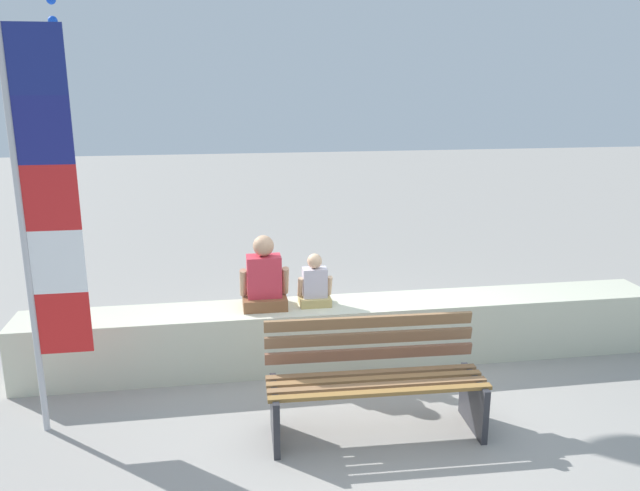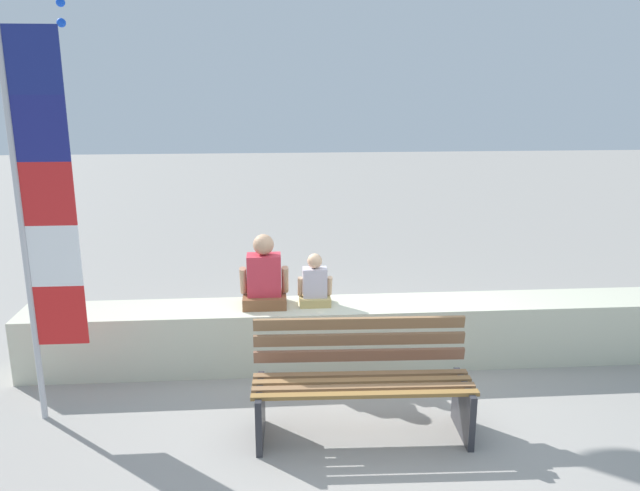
% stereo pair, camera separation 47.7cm
% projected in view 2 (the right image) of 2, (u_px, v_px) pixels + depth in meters
% --- Properties ---
extents(ground_plane, '(40.00, 40.00, 0.00)m').
position_uv_depth(ground_plane, '(361.00, 403.00, 5.49)').
color(ground_plane, gray).
extents(seawall_ledge, '(6.32, 0.58, 0.61)m').
position_uv_depth(seawall_ledge, '(349.00, 333.00, 6.23)').
color(seawall_ledge, beige).
rests_on(seawall_ledge, ground).
extents(park_bench, '(1.74, 0.67, 0.88)m').
position_uv_depth(park_bench, '(362.00, 382.00, 4.96)').
color(park_bench, olive).
rests_on(park_bench, ground).
extents(person_adult, '(0.47, 0.34, 0.71)m').
position_uv_depth(person_adult, '(264.00, 278.00, 6.04)').
color(person_adult, brown).
rests_on(person_adult, seawall_ledge).
extents(person_child, '(0.34, 0.25, 0.51)m').
position_uv_depth(person_child, '(315.00, 285.00, 6.10)').
color(person_child, tan).
rests_on(person_child, seawall_ledge).
extents(flag_banner, '(0.45, 0.05, 3.13)m').
position_uv_depth(flag_banner, '(40.00, 208.00, 4.82)').
color(flag_banner, '#B7B7BC').
rests_on(flag_banner, ground).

